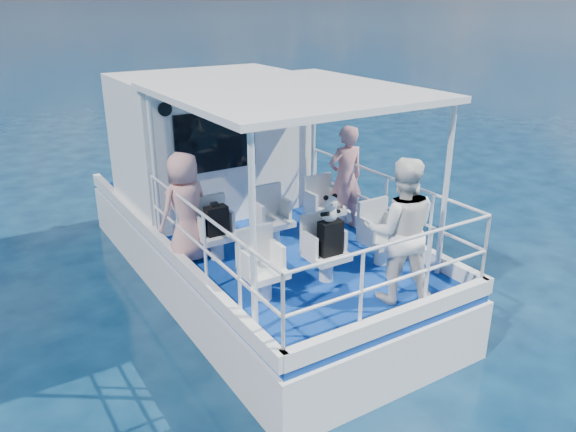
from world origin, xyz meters
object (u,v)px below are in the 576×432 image
object	(u,v)px
passenger_stbd_aft	(400,231)
panda	(330,208)
passenger_port_fwd	(185,208)
backpack_center	(330,238)

from	to	relation	value
passenger_stbd_aft	panda	size ratio (longest dim) A/B	5.11
passenger_port_fwd	passenger_stbd_aft	xyz separation A→B (m)	(1.69, -2.28, 0.11)
panda	passenger_port_fwd	bearing A→B (deg)	129.24
passenger_stbd_aft	panda	distance (m)	0.89
passenger_port_fwd	panda	distance (m)	1.98
passenger_port_fwd	backpack_center	xyz separation A→B (m)	(1.26, -1.53, -0.15)
backpack_center	panda	xyz separation A→B (m)	(-0.01, 0.01, 0.39)
passenger_port_fwd	panda	world-z (taller)	passenger_port_fwd
passenger_stbd_aft	panda	world-z (taller)	passenger_stbd_aft
passenger_port_fwd	backpack_center	world-z (taller)	passenger_port_fwd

